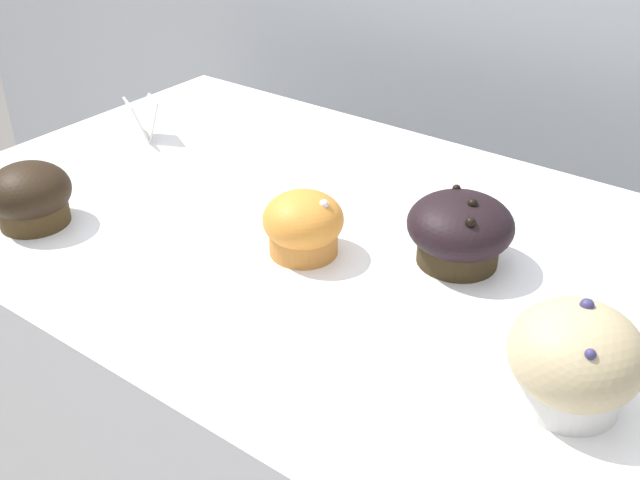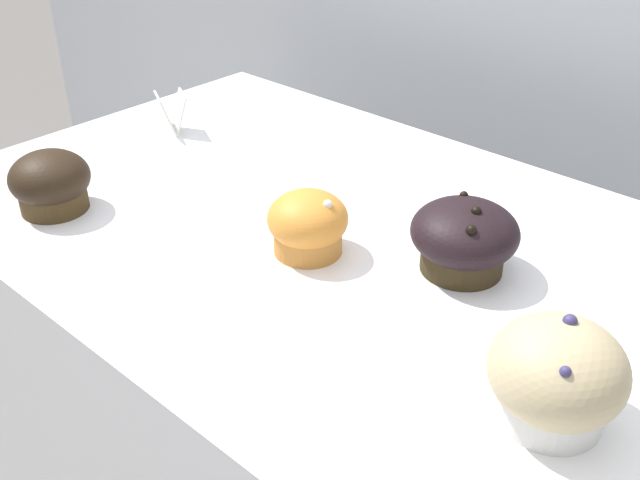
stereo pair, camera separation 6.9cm
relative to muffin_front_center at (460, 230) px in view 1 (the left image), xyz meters
name	(u,v)px [view 1 (the left image)]	position (x,y,z in m)	size (l,w,h in m)	color
wall_back	(520,97)	(-0.17, 0.57, -0.06)	(3.20, 0.10, 1.80)	#B2B7BC
muffin_front_center	(460,230)	(0.00, 0.00, 0.00)	(0.12, 0.12, 0.08)	#322614
muffin_back_left	(574,360)	(0.18, -0.14, 0.00)	(0.11, 0.11, 0.10)	silver
muffin_back_right	(303,225)	(-0.15, -0.09, 0.00)	(0.09, 0.09, 0.07)	#C77D34
muffin_front_left	(30,196)	(-0.45, -0.23, 0.00)	(0.10, 0.10, 0.08)	#3F2E17
price_card	(143,119)	(-0.54, 0.03, -0.01)	(0.06, 0.06, 0.06)	white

